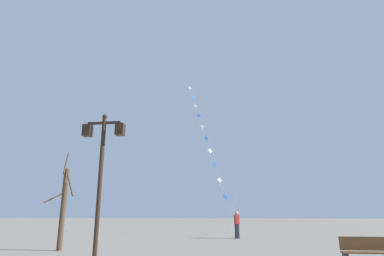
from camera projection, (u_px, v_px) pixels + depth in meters
ground_plane at (212, 238)px, 21.28m from camera, size 160.00×160.00×0.00m
twin_lantern_lamp_post at (102, 157)px, 10.59m from camera, size 1.43×0.28×4.87m
kite_train at (206, 139)px, 29.69m from camera, size 4.91×10.08×15.49m
kite_flyer at (237, 224)px, 20.98m from camera, size 0.37×0.62×1.71m
bare_tree at (63, 205)px, 14.49m from camera, size 1.39×0.99×4.36m
park_bench at (369, 252)px, 9.62m from camera, size 1.60×0.45×0.89m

